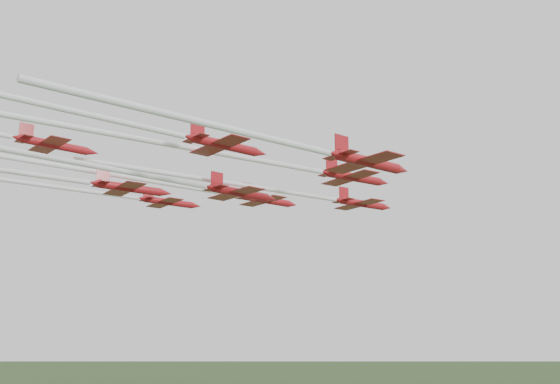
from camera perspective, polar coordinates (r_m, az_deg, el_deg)
The scene contains 8 objects.
jet_lead at distance 94.64m, azimuth 2.23°, elevation -0.25°, with size 25.56×47.75×2.81m.
jet_row2_left at distance 98.48m, azimuth -6.52°, elevation 0.12°, with size 22.74×49.17×2.91m.
jet_row2_right at distance 78.88m, azimuth -2.75°, elevation 3.05°, with size 32.54×59.82×2.87m.
jet_row3_left at distance 100.52m, azimuth -18.16°, elevation 0.21°, with size 28.08×56.31×2.69m.
jet_row3_mid at distance 81.00m, azimuth -9.17°, elevation 0.94°, with size 19.31×45.72×2.88m.
jet_row3_right at distance 65.81m, azimuth 3.00°, elevation 3.97°, with size 20.01×41.82×2.97m.
jet_row4_left at distance 85.81m, azimuth -21.67°, elevation 1.49°, with size 26.55×51.12×2.82m.
jet_row4_right at distance 64.59m, azimuth -18.70°, elevation 7.10°, with size 27.85×63.04×2.67m.
Camera 1 is at (38.49, -77.49, 37.81)m, focal length 40.00 mm.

